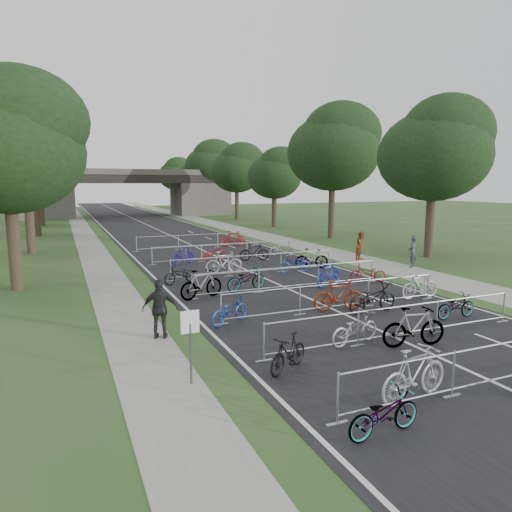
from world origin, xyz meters
The scene contains 54 objects.
ground centered at (0.00, 0.00, 0.00)m, with size 200.00×200.00×0.00m, color #2B4B20.
road centered at (0.00, 50.00, 0.01)m, with size 11.00×140.00×0.01m, color black.
sidewalk_right centered at (8.00, 50.00, 0.01)m, with size 3.00×140.00×0.01m, color gray.
sidewalk_left centered at (-7.50, 50.00, 0.01)m, with size 2.00×140.00×0.01m, color gray.
lane_markings centered at (0.00, 50.00, 0.00)m, with size 0.12×140.00×0.00m, color silver.
overpass_bridge centered at (0.00, 65.00, 3.53)m, with size 31.00×8.00×7.05m.
park_sign centered at (-6.80, 3.00, 1.27)m, with size 0.45×0.06×1.83m.
tree_left_0 centered at (-11.39, 15.93, 6.49)m, with size 6.72×6.72×10.25m.
tree_right_0 centered at (13.11, 15.93, 6.92)m, with size 7.17×7.17×10.93m.
tree_left_1 centered at (-11.39, 27.93, 7.30)m, with size 7.56×7.56×11.53m.
tree_right_1 centered at (13.11, 27.93, 7.90)m, with size 8.18×8.18×12.47m.
tree_left_2 centered at (-11.39, 39.93, 8.12)m, with size 8.40×8.40×12.81m.
tree_right_2 centered at (13.11, 39.93, 5.95)m, with size 6.16×6.16×9.39m.
tree_left_3 centered at (-11.39, 51.93, 6.49)m, with size 6.72×6.72×10.25m.
tree_right_3 centered at (13.11, 51.93, 6.92)m, with size 7.17×7.17×10.93m.
tree_left_4 centered at (-11.39, 63.93, 7.30)m, with size 7.56×7.56×11.53m.
tree_right_4 centered at (13.11, 63.93, 7.90)m, with size 8.18×8.18×12.47m.
tree_left_5 centered at (-11.39, 75.93, 8.12)m, with size 8.40×8.40×12.81m.
tree_right_5 centered at (13.11, 75.93, 5.95)m, with size 6.16×6.16×9.39m.
tree_left_6 centered at (-11.39, 87.93, 6.49)m, with size 6.72×6.72×10.25m.
tree_right_6 centered at (13.11, 87.93, 6.92)m, with size 7.17×7.17×10.93m.
barrier_row_0 centered at (0.00, 0.00, 0.55)m, with size 9.70×0.08×1.10m.
barrier_row_1 centered at (0.00, 3.60, 0.55)m, with size 9.70×0.08×1.10m.
barrier_row_2 centered at (0.00, 7.20, 0.55)m, with size 9.70×0.08×1.10m.
barrier_row_3 centered at (0.00, 11.00, 0.55)m, with size 9.70×0.08×1.10m.
barrier_row_4 centered at (0.00, 15.00, 0.55)m, with size 9.70×0.08×1.10m.
barrier_row_5 centered at (0.00, 20.00, 0.55)m, with size 9.70×0.08×1.10m.
barrier_row_6 centered at (0.00, 26.00, 0.55)m, with size 9.70×0.08×1.10m.
bike_0 centered at (-4.03, -0.71, 0.44)m, with size 0.59×1.69×0.89m, color #A4A7AC.
bike_1 centered at (-2.46, 0.20, 0.62)m, with size 0.58×2.05×1.23m, color #A5A5AD.
bike_4 centered at (-4.30, 2.74, 0.49)m, with size 0.46×1.62×0.97m, color black.
bike_5 centered at (-1.53, 3.76, 0.49)m, with size 0.65×1.85×0.97m, color #95939A.
bike_6 centered at (-0.07, 2.88, 0.61)m, with size 0.57×2.02×1.21m, color #A4A7AC.
bike_7 centered at (3.39, 4.57, 0.45)m, with size 0.60×1.72×0.90m, color #A4A7AC.
bike_8 centered at (-4.30, 7.18, 0.47)m, with size 0.62×1.79×0.94m, color #1C379A.
bike_9 centered at (0.08, 7.10, 0.59)m, with size 0.56×1.98×1.19m, color maroon.
bike_10 centered at (1.10, 6.36, 0.57)m, with size 0.76×2.17×1.14m, color black.
bike_11 centered at (4.30, 7.34, 0.56)m, with size 0.53×1.87×1.12m, color #9E9DA4.
bike_12 centered at (-4.19, 10.98, 0.62)m, with size 0.58×2.06×1.24m, color #A4A7AC.
bike_13 centered at (-1.88, 11.65, 0.51)m, with size 0.68×1.95×1.03m, color #A4A7AC.
bike_14 centered at (2.05, 10.92, 0.58)m, with size 0.54×1.93×1.16m, color navy.
bike_15 centered at (4.30, 10.89, 0.46)m, with size 0.61×1.75×0.92m, color maroon.
bike_16 centered at (-4.30, 14.18, 0.47)m, with size 0.62×1.79×0.94m, color black.
bike_17 centered at (-1.52, 15.76, 0.62)m, with size 0.58×2.05×1.23m, color #94969B.
bike_18 centered at (2.18, 14.58, 0.49)m, with size 0.66×1.88×0.99m, color navy.
bike_19 centered at (3.65, 15.31, 0.57)m, with size 0.54×1.91×1.15m, color #A4A7AC.
bike_20 centered at (-2.82, 19.53, 0.53)m, with size 0.50×1.77×1.06m, color navy.
bike_21 centered at (-0.66, 20.26, 0.47)m, with size 0.63×1.79×0.94m, color maroon.
bike_22 centered at (1.66, 19.05, 0.56)m, with size 0.53×1.87×1.12m, color black.
bike_23 centered at (4.30, 20.31, 0.46)m, with size 0.61×1.74×0.91m, color #BCBBC3.
bike_27 centered at (2.80, 26.04, 0.61)m, with size 0.57×2.02×1.22m, color maroon.
pedestrian_a centered at (9.20, 13.29, 0.93)m, with size 0.68×0.44×1.86m, color #2C3342.
pedestrian_b centered at (8.13, 16.75, 0.90)m, with size 0.88×0.68×1.80m, color brown.
pedestrian_c centered at (-6.80, 6.60, 0.94)m, with size 1.10×0.46×1.88m, color black.
Camera 1 is at (-9.46, -7.21, 4.77)m, focal length 32.00 mm.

